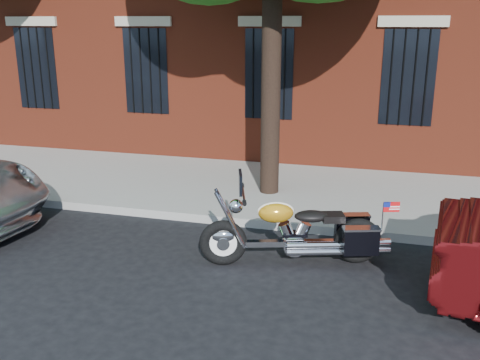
# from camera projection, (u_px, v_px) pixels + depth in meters

# --- Properties ---
(ground) EXTENTS (120.00, 120.00, 0.00)m
(ground) POSITION_uv_depth(u_px,v_px,m) (195.00, 256.00, 7.95)
(ground) COLOR black
(ground) RESTS_ON ground
(curb) EXTENTS (40.00, 0.16, 0.15)m
(curb) POSITION_uv_depth(u_px,v_px,m) (222.00, 219.00, 9.21)
(curb) COLOR gray
(curb) RESTS_ON ground
(sidewalk) EXTENTS (40.00, 3.60, 0.15)m
(sidewalk) POSITION_uv_depth(u_px,v_px,m) (249.00, 188.00, 10.95)
(sidewalk) COLOR gray
(sidewalk) RESTS_ON ground
(motorcycle) EXTENTS (2.71, 1.25, 1.37)m
(motorcycle) POSITION_uv_depth(u_px,v_px,m) (301.00, 234.00, 7.56)
(motorcycle) COLOR black
(motorcycle) RESTS_ON ground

